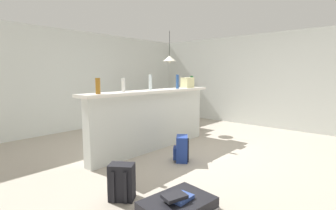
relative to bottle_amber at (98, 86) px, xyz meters
name	(u,v)px	position (x,y,z in m)	size (l,w,h in m)	color
ground_plane	(182,149)	(1.65, -0.30, -1.28)	(13.00, 13.00, 0.05)	#ADA393
wall_back	(94,81)	(1.65, 2.75, 0.00)	(6.60, 0.10, 2.50)	silver
wall_right	(240,80)	(4.70, 0.00, 0.00)	(0.10, 6.00, 2.50)	silver
partition_half_wall	(153,121)	(1.20, 0.05, -0.71)	(2.80, 0.20, 1.08)	silver
bar_countertop	(153,91)	(1.20, 0.05, -0.14)	(2.96, 0.40, 0.05)	white
bottle_amber	(98,86)	(0.00, 0.00, 0.00)	(0.07, 0.07, 0.24)	#9E661E
bottle_white	(123,85)	(0.53, 0.07, 0.00)	(0.06, 0.06, 0.23)	silver
bottle_clear	(150,82)	(1.19, 0.10, 0.02)	(0.06, 0.06, 0.29)	silver
bottle_blue	(177,82)	(1.82, -0.03, 0.02)	(0.06, 0.06, 0.28)	#284C89
bottle_green	(192,81)	(2.50, 0.11, 0.01)	(0.06, 0.06, 0.26)	#2D6B38
grocery_bag	(187,83)	(2.27, 0.05, -0.01)	(0.26, 0.18, 0.22)	beige
dining_table	(168,104)	(2.76, 1.06, -0.60)	(1.10, 0.80, 0.74)	#4C331E
dining_chair_near_partition	(180,111)	(2.66, 0.56, -0.73)	(0.41, 0.41, 0.93)	#4C331E
dining_chair_far_side	(152,107)	(2.76, 1.65, -0.73)	(0.45, 0.45, 0.93)	#4C331E
pendant_lamp	(170,59)	(2.76, 1.00, 0.57)	(0.34, 0.34, 0.80)	black
suitcase_flat_black	(178,210)	(-0.31, -1.80, -1.14)	(0.86, 0.57, 0.22)	black
backpack_blue	(181,149)	(1.04, -0.77, -1.05)	(0.34, 0.33, 0.42)	#233D93
backpack_black	(122,182)	(-0.40, -1.05, -1.05)	(0.33, 0.34, 0.42)	black
book_stack	(178,197)	(-0.33, -1.81, -1.00)	(0.31, 0.22, 0.07)	#334C99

